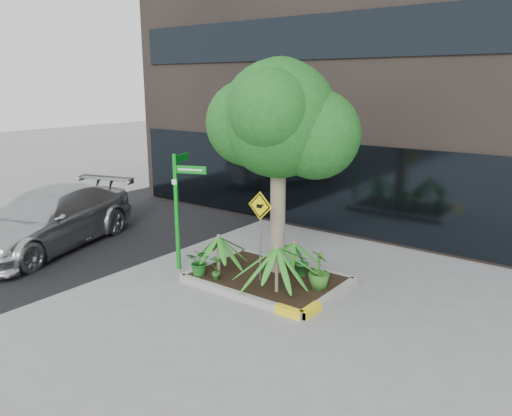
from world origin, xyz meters
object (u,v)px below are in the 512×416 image
Objects in this scene: tree at (279,119)px; street_sign_post at (179,199)px; cattle_sign at (260,221)px; parked_car at (49,219)px.

street_sign_post is at bearing -155.42° from tree.
cattle_sign is (0.04, -0.73, -2.11)m from tree.
parked_car is (-6.14, -1.97, -2.81)m from tree.
street_sign_post is (-2.13, -0.98, -1.88)m from tree.
tree is 0.91× the size of parked_car.
parked_car is at bearing 172.28° from street_sign_post.
tree reaches higher than street_sign_post.
cattle_sign is (6.18, 1.23, 0.71)m from parked_car.
street_sign_post is 2.20m from cattle_sign.
cattle_sign reaches higher than parked_car.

